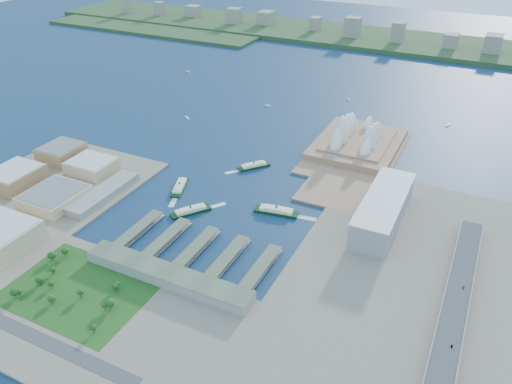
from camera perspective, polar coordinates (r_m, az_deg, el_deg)
The scene contains 25 objects.
ground at distance 655.26m, azimuth -4.33°, elevation -2.83°, with size 3000.00×3000.00×0.00m, color #0D2340.
west_land at distance 738.99m, azimuth -25.68°, elevation -1.77°, with size 220.00×390.00×3.00m, color gray.
south_land at distance 526.48m, azimuth -16.16°, elevation -14.11°, with size 720.00×180.00×3.00m, color gray.
east_land at distance 552.87m, azimuth 15.39°, elevation -11.37°, with size 240.00×500.00×3.00m, color gray.
peninsula at distance 829.51m, azimuth 11.29°, elevation 4.48°, with size 135.00×220.00×3.00m, color #987053.
far_shore at distance 1515.38m, azimuth 15.29°, elevation 16.34°, with size 2200.00×260.00×12.00m, color #2D4926.
opera_house at distance 834.96m, azimuth 11.73°, elevation 6.93°, with size 134.00×180.00×58.00m, color white, non-canonical shape.
toaster_building at distance 650.34m, azimuth 14.33°, elevation -1.96°, with size 45.00×155.00×35.00m, color gray.
expressway at distance 538.96m, azimuth 21.59°, elevation -12.96°, with size 26.00×340.00×11.85m, color gray, non-canonical shape.
west_buildings at distance 749.57m, azimuth -23.98°, elevation 0.48°, with size 200.00×280.00×27.00m, color #A47B52, non-canonical shape.
ferry_wharves at distance 595.11m, azimuth -6.79°, elevation -6.40°, with size 184.00×90.00×9.30m, color #4C5641, non-canonical shape.
terminal_building at distance 554.38m, azimuth -10.06°, elevation -9.41°, with size 200.00×28.00×12.00m, color gray.
park at distance 564.47m, azimuth -19.67°, elevation -9.92°, with size 150.00×110.00×16.00m, color #194714, non-canonical shape.
far_skyline at distance 1488.65m, azimuth 15.29°, elevation 17.42°, with size 1900.00×140.00×55.00m, color gray, non-canonical shape.
ferry_a at distance 720.77m, azimuth -8.72°, elevation 0.76°, with size 13.79×54.19×10.25m, color black, non-canonical shape.
ferry_b at distance 768.28m, azimuth -0.24°, elevation 3.15°, with size 13.05×51.27×9.69m, color black, non-canonical shape.
ferry_c at distance 664.18m, azimuth -7.47°, elevation -1.99°, with size 13.87×54.50×10.30m, color black, non-canonical shape.
ferry_d at distance 658.40m, azimuth 2.34°, elevation -2.00°, with size 14.88×58.47×11.06m, color black, non-canonical shape.
boat_a at distance 955.67m, azimuth -7.87°, elevation 8.44°, with size 3.71×14.86×2.87m, color white, non-canonical shape.
boat_b at distance 1004.62m, azimuth 1.39°, elevation 9.86°, with size 3.55×10.14×2.74m, color white, non-canonical shape.
boat_c at distance 979.87m, azimuth 21.11°, elevation 7.18°, with size 3.67×12.60×2.83m, color white, non-canonical shape.
boat_d at distance 1223.90m, azimuth -7.82°, elevation 13.52°, with size 3.54×16.20×2.73m, color white, non-canonical shape.
boat_e at distance 1053.29m, azimuth 10.52°, elevation 10.37°, with size 3.64×11.45×2.81m, color white, non-canonical shape.
car_b at distance 499.42m, azimuth 21.47°, elevation -16.10°, with size 1.26×3.61×1.19m, color slate.
car_c at distance 565.41m, azimuth 22.64°, elevation -9.95°, with size 2.01×4.95×1.44m, color slate.
Camera 1 is at (283.82, -464.76, 364.43)m, focal length 35.00 mm.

